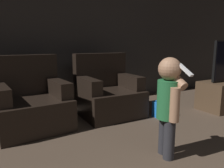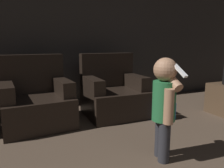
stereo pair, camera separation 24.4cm
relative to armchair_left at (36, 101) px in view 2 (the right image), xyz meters
name	(u,v)px [view 2 (the right image)]	position (x,y,z in m)	size (l,w,h in m)	color
wall_back	(82,29)	(0.87, 0.83, 0.99)	(8.40, 0.05, 2.60)	#33302D
armchair_left	(36,101)	(0.00, 0.00, 0.00)	(0.90, 0.86, 0.91)	black
armchair_right	(113,94)	(1.10, 0.00, 0.00)	(0.86, 0.81, 0.91)	black
person_toddler	(165,101)	(0.98, -1.41, 0.24)	(0.21, 0.36, 0.94)	#28282D
toy_backpack	(167,111)	(1.71, -0.51, -0.20)	(0.20, 0.18, 0.23)	blue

